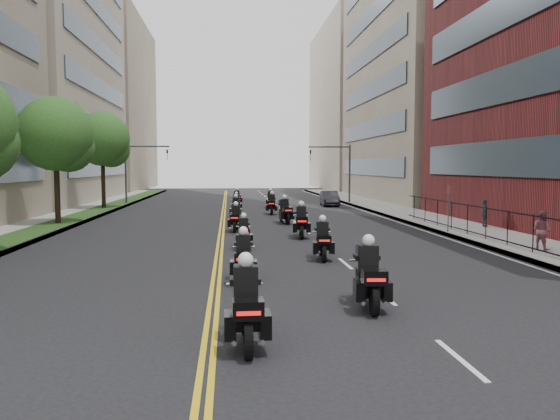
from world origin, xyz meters
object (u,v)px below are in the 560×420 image
Objects in this scene: motorcycle_5 at (301,223)px; motorcycle_11 at (270,200)px; motorcycle_1 at (369,279)px; motorcycle_12 at (237,198)px; motorcycle_3 at (323,242)px; pedestrian_c at (485,213)px; motorcycle_4 at (244,234)px; motorcycle_9 at (272,205)px; motorcycle_8 at (236,209)px; pedestrian_b at (542,230)px; motorcycle_10 at (237,203)px; parked_sedan at (330,198)px; motorcycle_0 at (246,309)px; motorcycle_7 at (285,212)px; motorcycle_6 at (236,219)px; motorcycle_2 at (244,260)px.

motorcycle_5 is 20.10m from motorcycle_11.
motorcycle_1 reaches higher than motorcycle_12.
motorcycle_3 is 1.49× the size of pedestrian_c.
motorcycle_3 is 1.08× the size of motorcycle_12.
motorcycle_5 reaches higher than motorcycle_4.
motorcycle_9 is 1.05× the size of motorcycle_11.
motorcycle_8 is 20.14m from pedestrian_b.
motorcycle_9 is 4.27m from motorcycle_10.
motorcycle_9 reaches higher than parked_sedan.
pedestrian_c reaches higher than motorcycle_4.
motorcycle_8 is at bearing -123.56° from parked_sedan.
pedestrian_c is at bearing -56.02° from motorcycle_11.
motorcycle_9 is at bearing 53.05° from motorcycle_8.
motorcycle_9 is at bearing 96.02° from motorcycle_1.
motorcycle_11 is at bearing -162.20° from parked_sedan.
motorcycle_5 is at bearing 48.23° from motorcycle_4.
motorcycle_12 is 1.38× the size of pedestrian_c.
pedestrian_c reaches higher than parked_sedan.
motorcycle_1 is 36.99m from motorcycle_12.
motorcycle_11 is (-0.03, 20.10, -0.07)m from motorcycle_5.
parked_sedan is (8.71, 37.78, -0.05)m from motorcycle_0.
motorcycle_0 is 1.63× the size of pedestrian_c.
motorcycle_7 is at bearing 96.74° from motorcycle_5.
motorcycle_8 reaches higher than motorcycle_6.
motorcycle_1 is at bearing 38.65° from motorcycle_0.
motorcycle_9 reaches higher than motorcycle_2.
motorcycle_4 is (0.20, 6.88, -0.06)m from motorcycle_2.
motorcycle_8 is at bearing 90.54° from motorcycle_4.
motorcycle_4 is 6.31m from motorcycle_6.
motorcycle_0 is 4.11m from motorcycle_1.
motorcycle_6 is (-0.27, 6.31, 0.04)m from motorcycle_4.
motorcycle_1 is 1.13× the size of motorcycle_6.
motorcycle_8 is at bearing 82.11° from pedestrian_c.
motorcycle_5 is at bearing 74.73° from motorcycle_2.
motorcycle_3 is 1.10× the size of motorcycle_4.
motorcycle_3 is at bearing -82.38° from motorcycle_9.
motorcycle_1 reaches higher than motorcycle_4.
motorcycle_11 is 4.21m from motorcycle_12.
motorcycle_7 is (2.84, 10.10, 0.10)m from motorcycle_4.
motorcycle_11 is at bearing -55.51° from motorcycle_12.
motorcycle_12 is (0.39, 20.26, -0.03)m from motorcycle_6.
motorcycle_6 is at bearing -97.07° from motorcycle_10.
motorcycle_2 is at bearing -91.84° from motorcycle_4.
motorcycle_10 is 1.30× the size of pedestrian_b.
motorcycle_9 reaches higher than motorcycle_8.
motorcycle_11 is 0.54× the size of parked_sedan.
motorcycle_11 is at bearing 75.71° from motorcycle_8.
motorcycle_1 is 4.61m from motorcycle_2.
motorcycle_5 is at bearing -95.48° from motorcycle_7.
motorcycle_9 is at bearing 81.15° from motorcycle_4.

